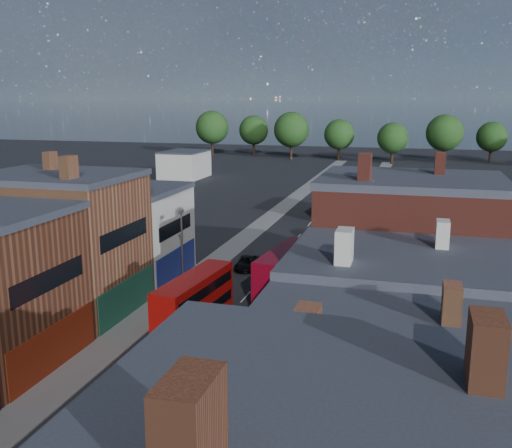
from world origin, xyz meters
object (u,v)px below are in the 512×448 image
Objects in this scene: bus_0 at (194,300)px; bus_2 at (335,200)px; car_2 at (247,263)px; ped_3 at (268,432)px; car_3 at (315,232)px; bus_1 at (284,271)px.

bus_0 is 0.90× the size of bus_2.
bus_2 is at bearing 74.73° from car_2.
car_3 is at bearing 8.02° from ped_3.
bus_1 is at bearing -57.26° from car_2.
ped_3 is at bearing -77.13° from car_2.
car_2 is (-5.08, -29.93, -1.90)m from bus_2.
ped_3 is at bearing -49.82° from bus_0.
bus_0 is 5.94× the size of ped_3.
car_3 is 46.29m from ped_3.
bus_0 is 32.41m from car_3.
bus_2 is 2.46× the size of car_3.
bus_0 is 0.98× the size of bus_1.
bus_1 is 36.94m from bus_2.
bus_1 reaches higher than bus_0.
bus_1 is 0.91× the size of bus_2.
bus_0 is 46.45m from bus_2.
bus_0 is at bearing -93.62° from car_2.
bus_2 is at bearing 86.32° from car_3.
bus_2 reaches higher than ped_3.
bus_2 reaches higher than car_2.
car_3 is (4.47, 15.83, 0.01)m from car_2.
bus_1 is 23.59m from ped_3.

